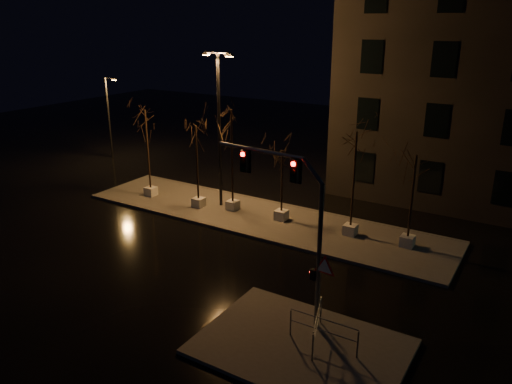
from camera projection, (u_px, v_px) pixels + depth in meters
The scene contains 14 objects.
ground at pixel (194, 259), 23.87m from camera, with size 90.00×90.00×0.00m, color black.
median at pixel (258, 217), 28.68m from camera, with size 22.00×5.00×0.15m, color #4B4943.
sidewalk_corner at pixel (301, 347), 17.32m from camera, with size 7.00×5.00×0.15m, color #4B4943.
tree_0 at pixel (146, 130), 30.61m from camera, with size 1.80×1.80×5.65m.
tree_1 at pixel (196, 144), 28.83m from camera, with size 1.80×1.80×5.11m.
tree_2 at pixel (232, 133), 28.10m from camera, with size 1.80×1.80×6.13m.
tree_3 at pixel (282, 166), 27.13m from camera, with size 1.80×1.80×4.12m.
tree_4 at pixel (355, 156), 24.79m from camera, with size 1.80×1.80×5.63m.
tree_5 at pixel (414, 176), 23.65m from camera, with size 1.80×1.80×4.80m.
traffic_signal_mast at pixel (295, 214), 17.67m from camera, with size 5.15×0.55×6.30m.
streetlight_main at pixel (219, 120), 28.67m from camera, with size 2.25×0.59×9.01m.
streetlight_far at pixel (109, 114), 40.26m from camera, with size 1.28×0.23×6.55m.
guard_rail_a at pixel (323, 328), 17.00m from camera, with size 2.54×0.08×1.10m.
guard_rail_b at pixel (317, 323), 17.30m from camera, with size 0.75×2.22×1.10m.
Camera 1 is at (13.81, -16.77, 10.82)m, focal length 35.00 mm.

